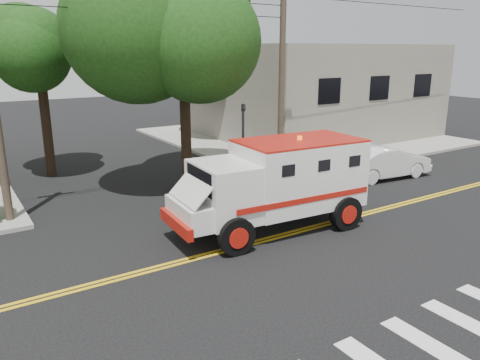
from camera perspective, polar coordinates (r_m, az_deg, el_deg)
ground at (r=14.46m, az=-0.11°, el=-8.14°), size 100.00×100.00×0.00m
sidewalk_ne at (r=32.66m, az=7.08°, el=5.33°), size 17.00×17.00×0.15m
building_right at (r=33.61m, az=8.71°, el=10.85°), size 14.00×12.00×6.00m
utility_pole_right at (r=21.99m, az=5.10°, el=12.08°), size 0.28×0.28×9.00m
tree_main at (r=19.63m, az=-5.46°, el=19.55°), size 6.08×5.70×9.85m
tree_left at (r=23.36m, az=-22.49°, el=14.23°), size 4.48×4.20×7.70m
tree_right at (r=31.31m, az=-2.16°, el=16.07°), size 4.80×4.50×8.20m
traffic_signal at (r=20.32m, az=0.38°, el=5.40°), size 0.15×0.18×3.60m
armored_truck at (r=15.36m, az=4.56°, el=-0.04°), size 6.68×3.02×2.97m
parked_sedan at (r=22.90m, az=17.21°, el=2.11°), size 4.73×2.05×1.51m
pedestrian_a at (r=22.66m, az=5.07°, el=3.09°), size 0.58×0.38×1.58m
pedestrian_b at (r=26.59m, az=7.56°, el=4.87°), size 0.77×0.60×1.58m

